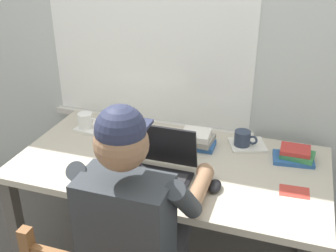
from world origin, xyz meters
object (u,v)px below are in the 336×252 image
desk (170,175)px  book_stack_side (295,155)px  computer_mouse (214,186)px  landscape_photo_print (294,192)px  laptop (157,166)px  seated_person (137,224)px  coffee_mug_dark (243,139)px  book_stack_main (197,139)px  coffee_mug_white (86,122)px  coffee_mug_spare (145,141)px

desk → book_stack_side: 0.63m
computer_mouse → landscape_photo_print: size_ratio=0.77×
laptop → landscape_photo_print: bearing=6.7°
book_stack_side → laptop: bearing=-149.8°
seated_person → coffee_mug_dark: 0.79m
coffee_mug_dark → laptop: bearing=-129.8°
laptop → book_stack_main: laptop is taller
coffee_mug_white → book_stack_side: (1.15, 0.03, -0.02)m
seated_person → book_stack_main: (0.07, 0.66, 0.06)m
laptop → coffee_mug_spare: bearing=123.0°
coffee_mug_white → book_stack_main: 0.65m
desk → laptop: 0.20m
desk → coffee_mug_white: 0.61m
book_stack_side → landscape_photo_print: bearing=-87.2°
coffee_mug_white → laptop: bearing=-30.7°
coffee_mug_spare → book_stack_side: 0.76m
laptop → book_stack_main: (0.10, 0.33, -0.01)m
coffee_mug_dark → computer_mouse: bearing=-97.6°
coffee_mug_spare → book_stack_side: size_ratio=0.52×
computer_mouse → book_stack_side: size_ratio=0.47×
coffee_mug_dark → coffee_mug_spare: (-0.48, -0.18, 0.00)m
desk → coffee_mug_white: size_ratio=12.70×
computer_mouse → coffee_mug_dark: bearing=82.4°
coffee_mug_spare → coffee_mug_white: bearing=165.4°
landscape_photo_print → book_stack_main: bearing=150.0°
laptop → coffee_mug_spare: size_ratio=2.99×
coffee_mug_white → landscape_photo_print: bearing=-12.2°
laptop → coffee_mug_white: 0.64m
coffee_mug_dark → coffee_mug_spare: coffee_mug_spare is taller
coffee_mug_dark → book_stack_side: coffee_mug_dark is taller
coffee_mug_dark → landscape_photo_print: coffee_mug_dark is taller
coffee_mug_white → coffee_mug_dark: size_ratio=0.98×
desk → coffee_mug_white: (-0.57, 0.18, 0.13)m
laptop → coffee_mug_white: laptop is taller
computer_mouse → book_stack_main: 0.39m
coffee_mug_white → landscape_photo_print: 1.19m
coffee_mug_spare → computer_mouse: bearing=-29.6°
book_stack_side → book_stack_main: bearing=-177.9°
laptop → computer_mouse: 0.28m
coffee_mug_spare → book_stack_side: bearing=10.0°
laptop → book_stack_side: bearing=30.2°
seated_person → landscape_photo_print: seated_person is taller
seated_person → coffee_mug_spare: seated_person is taller
computer_mouse → laptop: bearing=176.0°
computer_mouse → coffee_mug_spare: (-0.42, 0.24, 0.03)m
book_stack_side → coffee_mug_white: bearing=-178.7°
coffee_mug_dark → book_stack_side: 0.28m
desk → computer_mouse: size_ratio=15.33×
seated_person → book_stack_main: bearing=83.6°
coffee_mug_white → coffee_mug_spare: same height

